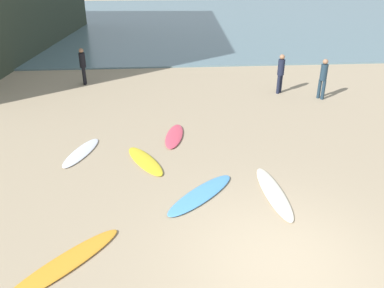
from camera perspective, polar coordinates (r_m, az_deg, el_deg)
ground_plane at (r=7.68m, az=13.34°, el=-16.91°), size 120.00×120.00×0.00m
ocean_water at (r=40.52m, az=-1.75°, el=18.49°), size 120.00×40.00×0.08m
surfboard_0 at (r=11.68m, az=-16.38°, el=-1.22°), size 1.10×2.04×0.06m
surfboard_1 at (r=12.26m, az=-2.69°, el=1.23°), size 0.84×1.97×0.08m
surfboard_2 at (r=7.78m, az=-18.75°, el=-16.76°), size 2.13×2.21×0.07m
surfboard_3 at (r=10.81m, az=-7.11°, el=-2.53°), size 1.36×2.02×0.08m
surfboard_4 at (r=9.53m, az=12.21°, el=-7.16°), size 0.59×2.43×0.07m
surfboard_5 at (r=9.24m, az=1.37°, el=-7.61°), size 2.03×2.05×0.08m
beachgoer_near at (r=16.47m, az=19.20°, el=9.53°), size 0.38×0.38×1.66m
beachgoer_mid at (r=18.31m, az=-16.16°, el=11.46°), size 0.30×0.34×1.65m
beachgoer_far at (r=16.76m, az=13.25°, el=10.56°), size 0.40×0.40×1.67m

